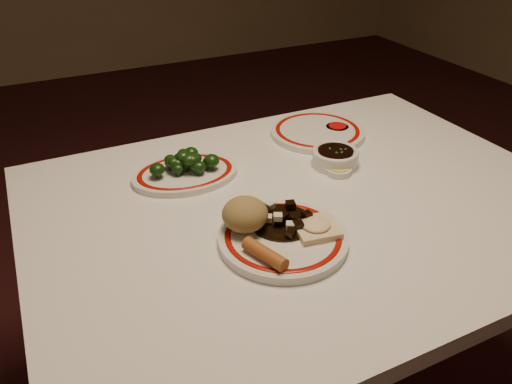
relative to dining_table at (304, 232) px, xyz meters
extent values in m
cube|color=white|center=(0.00, 0.00, 0.07)|extent=(1.20, 0.90, 0.04)
cylinder|color=black|center=(-0.54, 0.39, -0.30)|extent=(0.06, 0.06, 0.71)
cylinder|color=black|center=(0.54, 0.39, -0.30)|extent=(0.06, 0.06, 0.71)
cylinder|color=silver|center=(-0.12, -0.12, 0.10)|extent=(0.28, 0.28, 0.02)
torus|color=maroon|center=(-0.12, -0.12, 0.11)|extent=(0.24, 0.24, 0.00)
ellipsoid|color=olive|center=(-0.18, -0.06, 0.14)|extent=(0.09, 0.09, 0.07)
cylinder|color=#AC5F2A|center=(-0.19, -0.17, 0.12)|extent=(0.06, 0.10, 0.03)
cube|color=beige|center=(-0.06, -0.13, 0.12)|extent=(0.09, 0.09, 0.01)
ellipsoid|color=beige|center=(-0.06, -0.13, 0.13)|extent=(0.06, 0.06, 0.02)
cylinder|color=black|center=(-0.11, -0.08, 0.11)|extent=(0.13, 0.13, 0.00)
cube|color=black|center=(-0.09, -0.10, 0.12)|extent=(0.03, 0.03, 0.02)
cube|color=black|center=(-0.11, -0.09, 0.13)|extent=(0.03, 0.03, 0.02)
cube|color=black|center=(-0.12, -0.13, 0.12)|extent=(0.02, 0.02, 0.01)
cube|color=black|center=(-0.10, -0.09, 0.12)|extent=(0.02, 0.02, 0.02)
cube|color=black|center=(-0.06, -0.10, 0.13)|extent=(0.02, 0.02, 0.02)
cube|color=black|center=(-0.13, -0.05, 0.12)|extent=(0.02, 0.02, 0.02)
cube|color=black|center=(-0.14, -0.06, 0.13)|extent=(0.02, 0.02, 0.02)
cube|color=black|center=(-0.06, -0.11, 0.12)|extent=(0.02, 0.02, 0.01)
cube|color=black|center=(-0.07, -0.05, 0.12)|extent=(0.02, 0.02, 0.02)
cube|color=black|center=(-0.09, -0.12, 0.12)|extent=(0.02, 0.02, 0.02)
cube|color=black|center=(-0.11, -0.13, 0.12)|extent=(0.02, 0.02, 0.01)
cube|color=beige|center=(-0.12, -0.09, 0.13)|extent=(0.02, 0.02, 0.01)
cube|color=beige|center=(-0.12, -0.04, 0.13)|extent=(0.02, 0.02, 0.01)
cube|color=beige|center=(-0.11, -0.11, 0.12)|extent=(0.02, 0.02, 0.01)
cube|color=beige|center=(-0.13, -0.07, 0.12)|extent=(0.02, 0.02, 0.01)
torus|color=maroon|center=(-0.21, 0.21, 0.11)|extent=(0.23, 0.23, 0.00)
cylinder|color=#23471C|center=(-0.21, 0.21, 0.11)|extent=(0.01, 0.01, 0.01)
ellipsoid|color=black|center=(-0.21, 0.21, 0.13)|extent=(0.03, 0.03, 0.02)
cylinder|color=#23471C|center=(-0.19, 0.19, 0.11)|extent=(0.01, 0.01, 0.01)
ellipsoid|color=black|center=(-0.19, 0.19, 0.13)|extent=(0.03, 0.03, 0.03)
cylinder|color=#23471C|center=(-0.19, 0.22, 0.11)|extent=(0.01, 0.01, 0.01)
ellipsoid|color=black|center=(-0.19, 0.22, 0.13)|extent=(0.03, 0.03, 0.03)
cylinder|color=#23471C|center=(-0.18, 0.18, 0.11)|extent=(0.01, 0.01, 0.01)
ellipsoid|color=black|center=(-0.18, 0.18, 0.13)|extent=(0.03, 0.03, 0.03)
cylinder|color=#23471C|center=(-0.22, 0.22, 0.11)|extent=(0.01, 0.01, 0.01)
ellipsoid|color=black|center=(-0.22, 0.22, 0.13)|extent=(0.03, 0.03, 0.02)
cylinder|color=#23471C|center=(-0.21, 0.21, 0.11)|extent=(0.01, 0.01, 0.01)
ellipsoid|color=black|center=(-0.21, 0.21, 0.13)|extent=(0.03, 0.03, 0.02)
cylinder|color=#23471C|center=(-0.18, 0.25, 0.11)|extent=(0.01, 0.01, 0.01)
ellipsoid|color=black|center=(-0.18, 0.25, 0.13)|extent=(0.04, 0.04, 0.03)
cylinder|color=#23471C|center=(-0.24, 0.24, 0.11)|extent=(0.01, 0.01, 0.02)
ellipsoid|color=black|center=(-0.24, 0.24, 0.13)|extent=(0.03, 0.03, 0.02)
cylinder|color=#23471C|center=(-0.22, 0.22, 0.11)|extent=(0.01, 0.01, 0.01)
ellipsoid|color=black|center=(-0.22, 0.22, 0.13)|extent=(0.04, 0.04, 0.03)
cylinder|color=#23471C|center=(-0.15, 0.20, 0.11)|extent=(0.01, 0.01, 0.01)
ellipsoid|color=black|center=(-0.15, 0.20, 0.13)|extent=(0.03, 0.03, 0.03)
cylinder|color=#23471C|center=(-0.24, 0.23, 0.11)|extent=(0.01, 0.01, 0.01)
ellipsoid|color=black|center=(-0.24, 0.23, 0.13)|extent=(0.03, 0.03, 0.03)
cylinder|color=#23471C|center=(-0.21, 0.23, 0.11)|extent=(0.01, 0.01, 0.02)
ellipsoid|color=black|center=(-0.21, 0.23, 0.13)|extent=(0.04, 0.04, 0.03)
cylinder|color=#23471C|center=(-0.28, 0.21, 0.11)|extent=(0.01, 0.01, 0.01)
ellipsoid|color=black|center=(-0.28, 0.21, 0.13)|extent=(0.04, 0.04, 0.03)
cylinder|color=#23471C|center=(-0.15, 0.19, 0.11)|extent=(0.01, 0.01, 0.01)
ellipsoid|color=black|center=(-0.15, 0.19, 0.13)|extent=(0.04, 0.04, 0.03)
cylinder|color=#23471C|center=(-0.23, 0.20, 0.11)|extent=(0.01, 0.01, 0.01)
ellipsoid|color=black|center=(-0.23, 0.20, 0.13)|extent=(0.03, 0.03, 0.02)
cylinder|color=#23471C|center=(-0.23, 0.21, 0.11)|extent=(0.01, 0.01, 0.01)
ellipsoid|color=black|center=(-0.23, 0.21, 0.13)|extent=(0.04, 0.04, 0.03)
cylinder|color=#23471C|center=(-0.22, 0.22, 0.11)|extent=(0.01, 0.01, 0.01)
ellipsoid|color=black|center=(-0.22, 0.22, 0.13)|extent=(0.04, 0.04, 0.03)
ellipsoid|color=black|center=(-0.20, 0.19, 0.14)|extent=(0.03, 0.03, 0.03)
ellipsoid|color=black|center=(-0.18, 0.21, 0.14)|extent=(0.03, 0.03, 0.02)
ellipsoid|color=black|center=(-0.21, 0.23, 0.15)|extent=(0.03, 0.03, 0.02)
ellipsoid|color=black|center=(-0.24, 0.21, 0.14)|extent=(0.03, 0.03, 0.02)
ellipsoid|color=black|center=(-0.20, 0.20, 0.14)|extent=(0.03, 0.03, 0.03)
ellipsoid|color=black|center=(-0.20, 0.22, 0.14)|extent=(0.04, 0.04, 0.03)
ellipsoid|color=black|center=(-0.21, 0.21, 0.15)|extent=(0.04, 0.04, 0.03)
ellipsoid|color=black|center=(-0.20, 0.20, 0.14)|extent=(0.03, 0.03, 0.03)
cylinder|color=silver|center=(0.14, 0.10, 0.11)|extent=(0.11, 0.11, 0.04)
cylinder|color=black|center=(0.14, 0.10, 0.13)|extent=(0.09, 0.09, 0.00)
cylinder|color=silver|center=(0.26, 0.27, 0.10)|extent=(0.06, 0.06, 0.02)
cylinder|color=red|center=(0.26, 0.27, 0.11)|extent=(0.05, 0.05, 0.00)
cylinder|color=silver|center=(0.13, 0.07, 0.10)|extent=(0.06, 0.06, 0.02)
cylinder|color=#E5DA5E|center=(0.13, 0.07, 0.11)|extent=(0.05, 0.05, 0.00)
cylinder|color=silver|center=(0.20, 0.28, 0.10)|extent=(0.32, 0.32, 0.02)
torus|color=maroon|center=(0.20, 0.28, 0.11)|extent=(0.27, 0.27, 0.00)
camera|label=1|loc=(-0.51, -0.80, 0.69)|focal=35.00mm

